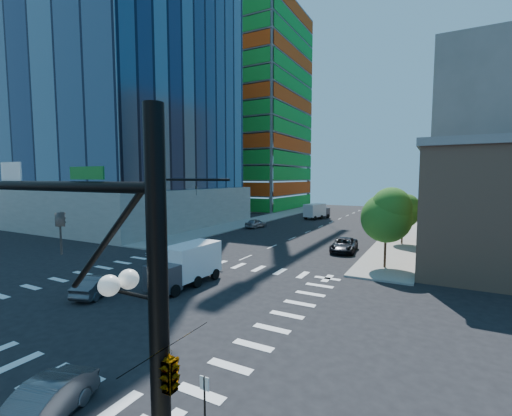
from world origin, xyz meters
The scene contains 18 objects.
ground centered at (0.00, 0.00, 0.00)m, with size 160.00×160.00×0.00m, color black.
road_markings centered at (0.00, 0.00, 0.01)m, with size 20.00×20.00×0.01m, color silver.
sidewalk_ne centered at (12.50, 40.00, 0.07)m, with size 5.00×60.00×0.15m, color gray.
sidewalk_nw centered at (-12.50, 40.00, 0.07)m, with size 5.00×60.00×0.15m, color gray.
office_tower centered at (-30.00, 25.00, 35.13)m, with size 30.00×30.00×71.00m.
construction_building centered at (-27.41, 61.93, 24.61)m, with size 25.16×34.50×70.60m.
signal_mast_se centered at (10.60, -11.50, 5.01)m, with size 10.51×2.48×9.00m.
signal_mast_nw centered at (-10.00, 11.50, 5.49)m, with size 10.20×0.40×9.00m.
tree_south centered at (12.63, 13.90, 4.69)m, with size 4.16×4.16×6.82m.
tree_north centered at (12.93, 25.90, 3.99)m, with size 3.54×3.52×5.78m.
no_parking_sign centered at (10.70, -9.00, 1.38)m, with size 0.30×0.06×2.20m.
car_nb_right centered at (5.63, -10.70, 0.65)m, with size 1.38×3.95×1.30m, color #4E4F54.
car_nb_far centered at (7.78, 19.22, 0.72)m, with size 2.39×5.18×1.44m, color black.
car_sb_near centered at (-4.48, 8.10, 0.73)m, with size 2.04×5.02×1.46m, color silver.
car_sb_mid centered at (-8.50, 30.07, 0.69)m, with size 1.64×4.07×1.39m, color gray.
car_sb_cross centered at (-3.38, -1.74, 0.67)m, with size 1.43×4.09×1.35m, color #45454A.
box_truck_near centered at (0.40, 2.39, 1.27)m, with size 2.47×5.54×2.88m.
box_truck_far centered at (-3.72, 45.81, 1.26)m, with size 3.69×5.87×2.86m.
Camera 1 is at (16.26, -16.35, 7.75)m, focal length 24.00 mm.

